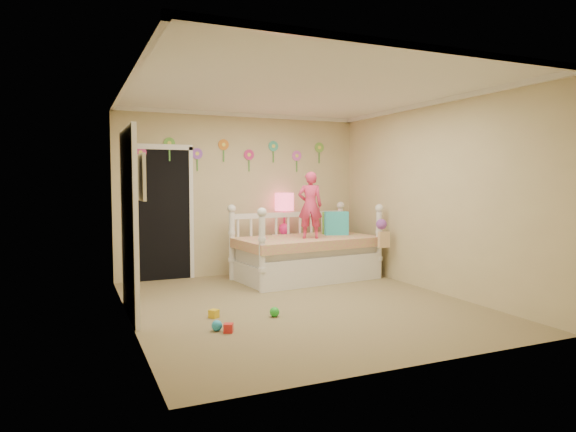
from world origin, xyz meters
name	(u,v)px	position (x,y,z in m)	size (l,w,h in m)	color
floor	(300,304)	(0.00, 0.00, 0.00)	(4.00, 4.50, 0.01)	#7F684C
ceiling	(300,90)	(0.00, 0.00, 2.60)	(4.00, 4.50, 0.01)	white
back_wall	(242,194)	(0.00, 2.25, 1.30)	(4.00, 0.01, 2.60)	tan
left_wall	(128,202)	(-2.00, 0.00, 1.30)	(0.01, 4.50, 2.60)	tan
right_wall	(433,197)	(2.00, 0.00, 1.30)	(0.01, 4.50, 2.60)	tan
crown_molding	(300,93)	(0.00, 0.00, 2.57)	(4.00, 4.50, 0.06)	white
daybed	(306,241)	(0.76, 1.43, 0.59)	(2.16, 1.16, 1.17)	white
pillow_turquoise	(336,223)	(1.35, 1.52, 0.84)	(0.37, 0.13, 0.37)	#26AEC2
pillow_lime	(334,223)	(1.38, 1.66, 0.83)	(0.38, 0.14, 0.36)	#6DC03A
child	(310,205)	(0.75, 1.25, 1.15)	(0.37, 0.24, 1.00)	#E23360
nightstand	(284,254)	(0.67, 2.07, 0.32)	(0.38, 0.29, 0.63)	white
table_lamp	(284,207)	(0.67, 2.07, 1.09)	(0.31, 0.31, 0.69)	#ED1F75
closet_doorway	(164,213)	(-1.25, 2.23, 1.03)	(0.90, 0.04, 2.07)	black
flower_decals	(236,154)	(-0.09, 2.24, 1.94)	(3.40, 0.02, 0.50)	#B2668C
mirror_closet	(129,223)	(-1.96, 0.30, 1.05)	(0.07, 1.30, 2.10)	white
wall_picture	(142,177)	(-1.97, -0.90, 1.55)	(0.05, 0.34, 0.42)	white
hanging_bag	(382,234)	(1.75, 0.83, 0.71)	(0.20, 0.16, 0.36)	beige
toy_scatter	(237,311)	(-0.87, -0.19, 0.06)	(0.80, 1.30, 0.11)	#996666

